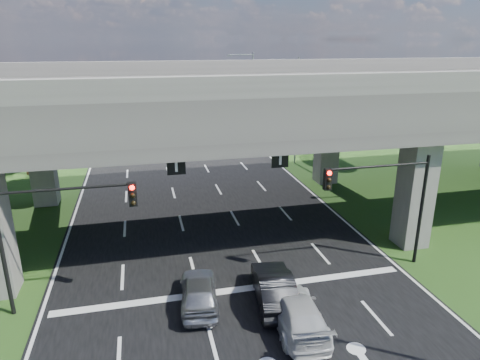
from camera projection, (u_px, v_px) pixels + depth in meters
name	position (u px, v px, depth m)	size (l,w,h in m)	color
ground	(256.00, 337.00, 17.36)	(160.00, 160.00, 0.00)	#214014
road	(214.00, 233.00, 26.60)	(18.00, 120.00, 0.03)	black
overpass	(205.00, 101.00, 25.97)	(80.00, 15.00, 10.00)	#3A3735
signal_right	(387.00, 193.00, 21.41)	(5.76, 0.54, 6.00)	black
signal_left	(53.00, 222.00, 17.98)	(5.76, 0.54, 6.00)	black
streetlight_far	(293.00, 103.00, 39.92)	(3.38, 0.25, 10.00)	gray
streetlight_beyond	(250.00, 86.00, 54.71)	(3.38, 0.25, 10.00)	gray
tree_left_near	(21.00, 121.00, 36.82)	(4.50, 4.50, 7.80)	black
tree_left_mid	(9.00, 115.00, 43.76)	(3.91, 3.90, 6.76)	black
tree_left_far	(62.00, 95.00, 51.73)	(4.80, 4.80, 8.32)	black
tree_right_near	(306.00, 110.00, 44.69)	(4.20, 4.20, 7.28)	black
tree_right_mid	(304.00, 102.00, 52.84)	(3.91, 3.90, 6.76)	black
tree_right_far	(256.00, 90.00, 59.16)	(4.50, 4.50, 7.80)	black
car_silver	(199.00, 291.00, 19.22)	(1.66, 4.13, 1.41)	#97999E
car_dark	(274.00, 287.00, 19.42)	(1.60, 4.60, 1.51)	black
car_white	(297.00, 312.00, 17.74)	(1.94, 4.77, 1.39)	#B8B8B8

